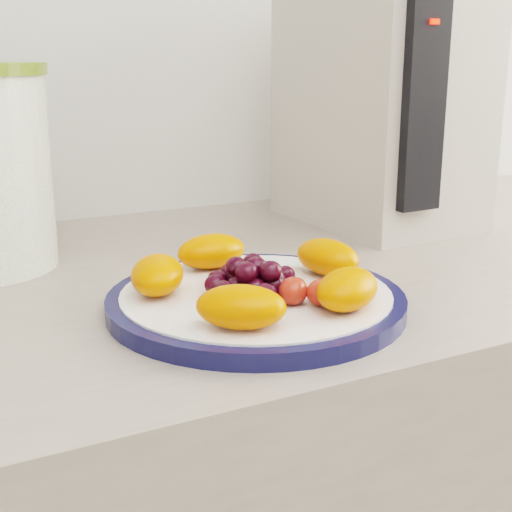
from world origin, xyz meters
TOP-DOWN VIEW (x-y plane):
  - plate_rim at (-0.02, 1.06)m, footprint 0.27×0.27m
  - plate_face at (-0.02, 1.06)m, footprint 0.24×0.24m
  - appliance_body at (0.28, 1.30)m, footprint 0.19×0.26m
  - appliance_panel at (0.24, 1.17)m, footprint 0.06×0.02m
  - appliance_led at (0.24, 1.16)m, footprint 0.01×0.01m
  - fruit_plate at (-0.02, 1.05)m, footprint 0.23×0.22m

SIDE VIEW (x-z plane):
  - plate_rim at x=-0.02m, z-range 0.90..0.91m
  - plate_face at x=-0.02m, z-range 0.90..0.92m
  - fruit_plate at x=-0.02m, z-range 0.92..0.95m
  - appliance_body at x=0.28m, z-range 0.90..1.22m
  - appliance_panel at x=0.24m, z-range 0.95..1.18m
  - appliance_led at x=0.24m, z-range 1.15..1.16m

